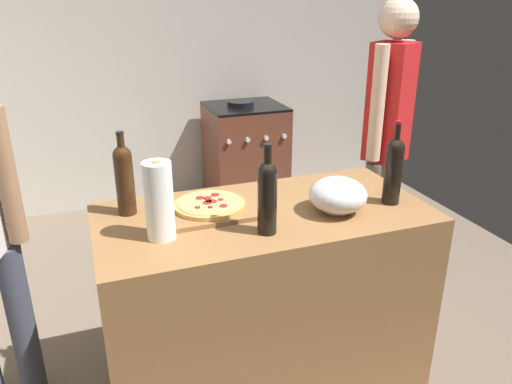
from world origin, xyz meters
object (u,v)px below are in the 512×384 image
(pizza, at_px, (209,205))
(wine_bottle_clear, at_px, (394,168))
(wine_bottle_dark, at_px, (124,177))
(stove, at_px, (245,156))
(mixing_bowl, at_px, (338,195))
(wine_bottle_amber, at_px, (267,194))
(person_in_red, at_px, (387,136))
(paper_towel_roll, at_px, (159,201))

(pizza, relative_size, wine_bottle_clear, 0.81)
(wine_bottle_dark, bearing_deg, stove, 58.69)
(mixing_bowl, xyz_separation_m, stove, (0.34, 2.20, -0.53))
(mixing_bowl, xyz_separation_m, wine_bottle_amber, (-0.34, -0.08, 0.08))
(wine_bottle_dark, xyz_separation_m, person_in_red, (1.48, 0.35, -0.06))
(paper_towel_roll, distance_m, stove, 2.50)
(pizza, bearing_deg, paper_towel_roll, -143.73)
(person_in_red, bearing_deg, stove, 101.37)
(wine_bottle_clear, xyz_separation_m, wine_bottle_dark, (-1.09, 0.28, 0.00))
(wine_bottle_dark, bearing_deg, paper_towel_roll, -70.52)
(paper_towel_roll, distance_m, person_in_red, 1.52)
(pizza, relative_size, paper_towel_roll, 0.99)
(stove, bearing_deg, wine_bottle_amber, -106.71)
(stove, bearing_deg, wine_bottle_clear, -91.90)
(paper_towel_roll, bearing_deg, stove, 63.87)
(wine_bottle_clear, xyz_separation_m, stove, (0.07, 2.19, -0.62))
(wine_bottle_clear, xyz_separation_m, wine_bottle_amber, (-0.61, -0.09, -0.00))
(wine_bottle_dark, bearing_deg, pizza, -16.79)
(paper_towel_roll, bearing_deg, mixing_bowl, -1.36)
(wine_bottle_amber, xyz_separation_m, person_in_red, (1.00, 0.71, -0.06))
(wine_bottle_dark, bearing_deg, person_in_red, 13.30)
(person_in_red, bearing_deg, wine_bottle_clear, -121.75)
(mixing_bowl, relative_size, stove, 0.26)
(mixing_bowl, relative_size, paper_towel_roll, 0.81)
(pizza, height_order, wine_bottle_clear, wine_bottle_clear)
(wine_bottle_clear, bearing_deg, paper_towel_roll, 179.43)
(paper_towel_roll, bearing_deg, pizza, 36.27)
(pizza, distance_m, wine_bottle_amber, 0.33)
(pizza, distance_m, stove, 2.23)
(mixing_bowl, height_order, wine_bottle_dark, wine_bottle_dark)
(paper_towel_roll, distance_m, wine_bottle_dark, 0.28)
(pizza, height_order, wine_bottle_dark, wine_bottle_dark)
(wine_bottle_dark, bearing_deg, wine_bottle_amber, -37.03)
(wine_bottle_dark, xyz_separation_m, stove, (1.16, 1.91, -0.62))
(paper_towel_roll, relative_size, wine_bottle_dark, 0.86)
(wine_bottle_clear, distance_m, wine_bottle_amber, 0.62)
(mixing_bowl, xyz_separation_m, paper_towel_roll, (-0.73, 0.02, 0.07))
(wine_bottle_clear, bearing_deg, mixing_bowl, -178.41)
(paper_towel_roll, height_order, wine_bottle_clear, wine_bottle_clear)
(pizza, bearing_deg, wine_bottle_amber, -59.46)
(pizza, height_order, wine_bottle_amber, wine_bottle_amber)
(wine_bottle_amber, bearing_deg, mixing_bowl, 12.83)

